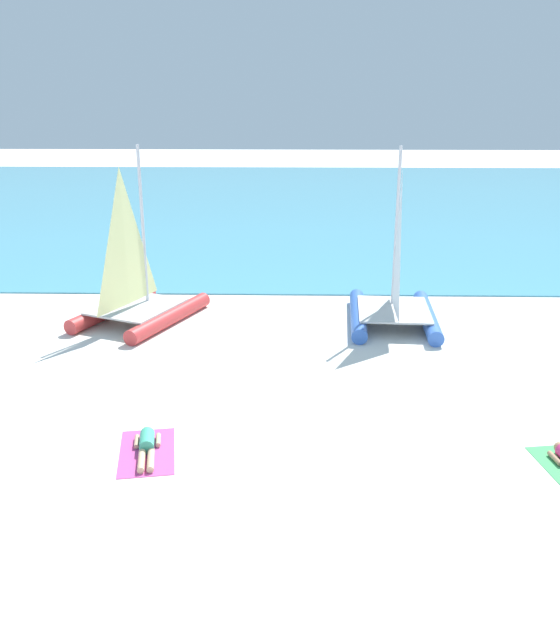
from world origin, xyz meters
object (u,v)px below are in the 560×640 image
sailboat_red (137,297)px  towel_left (147,452)px  sailboat_blue (394,300)px  sunbather_left (147,445)px

sailboat_red → towel_left: sailboat_red is taller
sailboat_blue → sailboat_red: 7.99m
towel_left → sunbather_left: bearing=99.9°
sunbather_left → sailboat_red: bearing=93.7°
sailboat_blue → towel_left: bearing=-123.3°
sailboat_blue → towel_left: (-6.03, -8.05, -0.80)m
sailboat_red → sunbather_left: (1.95, -8.08, -0.67)m
sunbather_left → sailboat_blue: bearing=43.0°
sailboat_blue → towel_left: size_ratio=2.83×
towel_left → sunbather_left: size_ratio=1.21×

